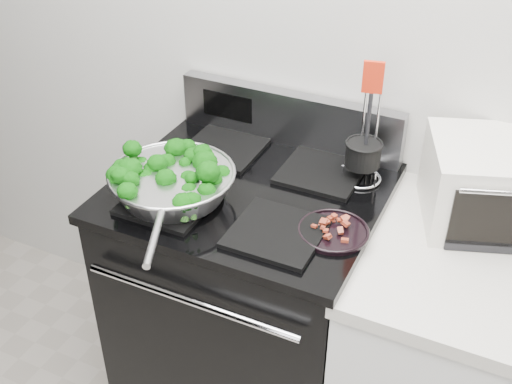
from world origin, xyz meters
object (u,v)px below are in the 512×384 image
Objects in this scene: gas_range at (250,300)px; skillet at (173,183)px; toaster_oven at (503,185)px; utensil_holder at (362,160)px; bacon_plate at (334,228)px.

gas_range is 2.04× the size of skillet.
toaster_oven is at bearing 15.77° from gas_range.
skillet is at bearing -156.10° from utensil_holder.
gas_range is at bearing 176.47° from toaster_oven.
skillet is 0.48m from bacon_plate.
skillet is at bearing -174.66° from bacon_plate.
skillet is (-0.17, -0.15, 0.52)m from gas_range.
bacon_plate is at bearing -17.74° from skillet.
toaster_oven is at bearing -10.57° from utensil_holder.
toaster_oven reaches higher than gas_range.
utensil_holder reaches higher than bacon_plate.
bacon_plate is at bearing -18.86° from gas_range.
bacon_plate is (0.47, 0.04, -0.04)m from skillet.
gas_range is at bearing 18.05° from skillet.
gas_range is 0.57m from skillet.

